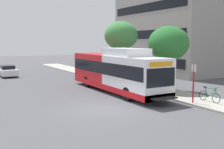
{
  "coord_description": "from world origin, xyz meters",
  "views": [
    {
      "loc": [
        -7.52,
        -14.34,
        4.15
      ],
      "look_at": [
        2.9,
        3.84,
        1.6
      ],
      "focal_mm": 43.25,
      "sensor_mm": 36.0,
      "label": 1
    }
  ],
  "objects_px": {
    "street_tree_mid_block": "(121,36)",
    "parked_car_far_lane": "(7,71)",
    "bus_stop_sign_pole": "(194,80)",
    "transit_bus": "(116,71)",
    "street_tree_near_stop": "(169,43)",
    "bicycle_parked": "(209,95)"
  },
  "relations": [
    {
      "from": "street_tree_mid_block",
      "to": "parked_car_far_lane",
      "type": "bearing_deg",
      "value": 135.36
    },
    {
      "from": "bus_stop_sign_pole",
      "to": "transit_bus",
      "type": "bearing_deg",
      "value": 107.23
    },
    {
      "from": "street_tree_near_stop",
      "to": "street_tree_mid_block",
      "type": "bearing_deg",
      "value": 90.7
    },
    {
      "from": "street_tree_mid_block",
      "to": "bus_stop_sign_pole",
      "type": "bearing_deg",
      "value": -98.57
    },
    {
      "from": "bicycle_parked",
      "to": "parked_car_far_lane",
      "type": "relative_size",
      "value": 0.39
    },
    {
      "from": "bus_stop_sign_pole",
      "to": "street_tree_near_stop",
      "type": "xyz_separation_m",
      "value": [
        1.9,
        4.65,
        2.36
      ]
    },
    {
      "from": "bicycle_parked",
      "to": "parked_car_far_lane",
      "type": "distance_m",
      "value": 24.16
    },
    {
      "from": "bus_stop_sign_pole",
      "to": "parked_car_far_lane",
      "type": "distance_m",
      "value": 23.43
    },
    {
      "from": "transit_bus",
      "to": "street_tree_mid_block",
      "type": "relative_size",
      "value": 1.99
    },
    {
      "from": "bicycle_parked",
      "to": "parked_car_far_lane",
      "type": "bearing_deg",
      "value": 112.94
    },
    {
      "from": "parked_car_far_lane",
      "to": "bicycle_parked",
      "type": "bearing_deg",
      "value": -67.06
    },
    {
      "from": "bus_stop_sign_pole",
      "to": "street_tree_near_stop",
      "type": "distance_m",
      "value": 5.55
    },
    {
      "from": "transit_bus",
      "to": "parked_car_far_lane",
      "type": "distance_m",
      "value": 16.58
    },
    {
      "from": "street_tree_near_stop",
      "to": "parked_car_far_lane",
      "type": "distance_m",
      "value": 20.3
    },
    {
      "from": "bus_stop_sign_pole",
      "to": "street_tree_mid_block",
      "type": "relative_size",
      "value": 0.42
    },
    {
      "from": "bicycle_parked",
      "to": "street_tree_near_stop",
      "type": "xyz_separation_m",
      "value": [
        0.71,
        4.98,
        3.45
      ]
    },
    {
      "from": "transit_bus",
      "to": "bicycle_parked",
      "type": "xyz_separation_m",
      "value": [
        3.23,
        -6.9,
        -1.14
      ]
    },
    {
      "from": "bicycle_parked",
      "to": "street_tree_near_stop",
      "type": "distance_m",
      "value": 6.1
    },
    {
      "from": "transit_bus",
      "to": "parked_car_far_lane",
      "type": "xyz_separation_m",
      "value": [
        -6.18,
        15.35,
        -1.04
      ]
    },
    {
      "from": "bicycle_parked",
      "to": "bus_stop_sign_pole",
      "type": "bearing_deg",
      "value": 164.5
    },
    {
      "from": "street_tree_near_stop",
      "to": "bus_stop_sign_pole",
      "type": "bearing_deg",
      "value": -112.22
    },
    {
      "from": "transit_bus",
      "to": "bus_stop_sign_pole",
      "type": "relative_size",
      "value": 4.71
    }
  ]
}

